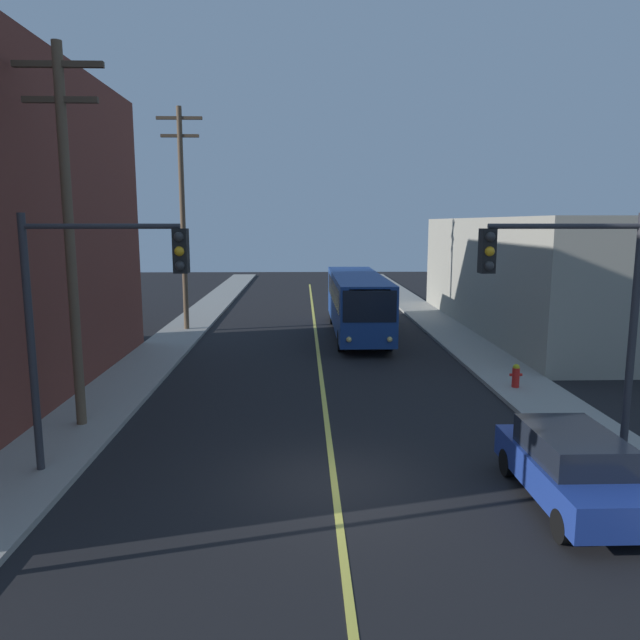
% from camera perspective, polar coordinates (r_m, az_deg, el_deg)
% --- Properties ---
extents(ground_plane, '(120.00, 120.00, 0.00)m').
position_cam_1_polar(ground_plane, '(14.22, 1.38, -15.35)').
color(ground_plane, black).
extents(sidewalk_left, '(2.50, 90.00, 0.15)m').
position_cam_1_polar(sidewalk_left, '(24.53, -17.17, -4.95)').
color(sidewalk_left, gray).
rests_on(sidewalk_left, ground).
extents(sidewalk_right, '(2.50, 90.00, 0.15)m').
position_cam_1_polar(sidewalk_right, '(24.95, 17.03, -4.71)').
color(sidewalk_right, gray).
rests_on(sidewalk_right, ground).
extents(lane_stripe_center, '(0.16, 60.00, 0.01)m').
position_cam_1_polar(lane_stripe_center, '(28.54, -0.23, -2.71)').
color(lane_stripe_center, '#D8CC4C').
rests_on(lane_stripe_center, ground).
extents(building_right_warehouse, '(12.00, 21.94, 6.20)m').
position_cam_1_polar(building_right_warehouse, '(36.17, 23.23, 4.03)').
color(building_right_warehouse, gray).
rests_on(building_right_warehouse, ground).
extents(city_bus, '(2.57, 12.16, 3.20)m').
position_cam_1_polar(city_bus, '(31.85, 3.56, 1.84)').
color(city_bus, navy).
rests_on(city_bus, ground).
extents(parked_car_blue, '(1.83, 4.40, 1.62)m').
position_cam_1_polar(parked_car_blue, '(13.97, 22.85, -12.81)').
color(parked_car_blue, navy).
rests_on(parked_car_blue, ground).
extents(utility_pole_near, '(2.40, 0.28, 10.52)m').
position_cam_1_polar(utility_pole_near, '(18.03, -22.91, 8.54)').
color(utility_pole_near, brown).
rests_on(utility_pole_near, sidewalk_left).
extents(utility_pole_mid, '(2.40, 0.28, 11.80)m').
position_cam_1_polar(utility_pole_mid, '(33.27, -13.01, 10.16)').
color(utility_pole_mid, brown).
rests_on(utility_pole_mid, sidewalk_left).
extents(traffic_signal_left_corner, '(3.75, 0.48, 6.00)m').
position_cam_1_polar(traffic_signal_left_corner, '(14.46, -20.66, 2.24)').
color(traffic_signal_left_corner, '#2D2D33').
rests_on(traffic_signal_left_corner, sidewalk_left).
extents(traffic_signal_right_corner, '(3.75, 0.48, 6.00)m').
position_cam_1_polar(traffic_signal_right_corner, '(14.78, 22.81, 2.25)').
color(traffic_signal_right_corner, '#2D2D33').
rests_on(traffic_signal_right_corner, sidewalk_right).
extents(fire_hydrant, '(0.44, 0.26, 0.84)m').
position_cam_1_polar(fire_hydrant, '(22.34, 18.22, -5.04)').
color(fire_hydrant, red).
rests_on(fire_hydrant, sidewalk_right).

